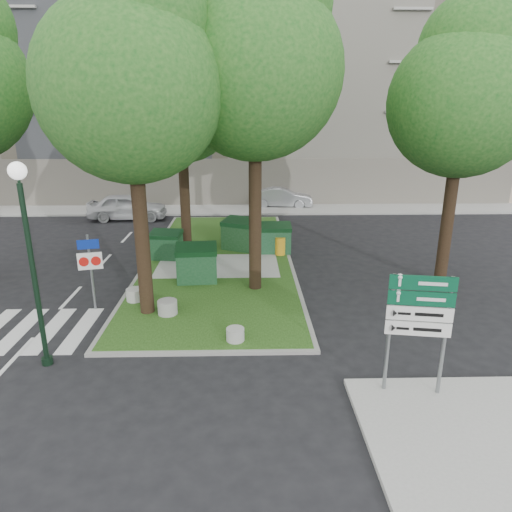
{
  "coord_description": "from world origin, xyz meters",
  "views": [
    {
      "loc": [
        1.65,
        -10.97,
        6.26
      ],
      "look_at": [
        1.98,
        2.37,
        2.0
      ],
      "focal_mm": 32.0,
      "sensor_mm": 36.0,
      "label": 1
    }
  ],
  "objects_px": {
    "tree_median_near_left": "(132,70)",
    "directional_sign": "(419,316)",
    "tree_median_far": "(258,65)",
    "litter_bin": "(280,246)",
    "car_white": "(127,207)",
    "bollard_right": "(235,334)",
    "dumpster_a": "(166,245)",
    "tree_median_mid": "(182,92)",
    "bollard_mid": "(168,307)",
    "bollard_left": "(135,295)",
    "street_lamp": "(29,243)",
    "dumpster_c": "(240,234)",
    "traffic_sign_pole": "(90,262)",
    "tree_street_right": "(467,88)",
    "car_silver": "(282,197)",
    "dumpster_b": "(197,263)",
    "dumpster_d": "(275,238)",
    "tree_median_near_right": "(258,53)"
  },
  "relations": [
    {
      "from": "tree_median_near_left",
      "to": "directional_sign",
      "type": "distance_m",
      "value": 9.79
    },
    {
      "from": "tree_median_far",
      "to": "litter_bin",
      "type": "height_order",
      "value": "tree_median_far"
    },
    {
      "from": "tree_median_far",
      "to": "car_white",
      "type": "relative_size",
      "value": 2.59
    },
    {
      "from": "bollard_right",
      "to": "dumpster_a",
      "type": "bearing_deg",
      "value": 112.48
    },
    {
      "from": "tree_median_near_left",
      "to": "tree_median_far",
      "type": "relative_size",
      "value": 0.88
    },
    {
      "from": "tree_median_near_left",
      "to": "tree_median_mid",
      "type": "height_order",
      "value": "tree_median_near_left"
    },
    {
      "from": "bollard_mid",
      "to": "directional_sign",
      "type": "height_order",
      "value": "directional_sign"
    },
    {
      "from": "bollard_left",
      "to": "street_lamp",
      "type": "distance_m",
      "value": 5.03
    },
    {
      "from": "car_white",
      "to": "tree_median_far",
      "type": "bearing_deg",
      "value": -119.35
    },
    {
      "from": "litter_bin",
      "to": "street_lamp",
      "type": "xyz_separation_m",
      "value": [
        -6.7,
        -8.89,
        2.73
      ]
    },
    {
      "from": "tree_median_near_left",
      "to": "bollard_mid",
      "type": "distance_m",
      "value": 7.0
    },
    {
      "from": "street_lamp",
      "to": "car_white",
      "type": "height_order",
      "value": "street_lamp"
    },
    {
      "from": "litter_bin",
      "to": "directional_sign",
      "type": "xyz_separation_m",
      "value": [
        2.23,
        -10.45,
        1.47
      ]
    },
    {
      "from": "dumpster_c",
      "to": "traffic_sign_pole",
      "type": "distance_m",
      "value": 8.01
    },
    {
      "from": "tree_street_right",
      "to": "tree_median_near_left",
      "type": "bearing_deg",
      "value": -166.61
    },
    {
      "from": "bollard_mid",
      "to": "street_lamp",
      "type": "height_order",
      "value": "street_lamp"
    },
    {
      "from": "car_silver",
      "to": "dumpster_c",
      "type": "bearing_deg",
      "value": 169.88
    },
    {
      "from": "bollard_mid",
      "to": "traffic_sign_pole",
      "type": "xyz_separation_m",
      "value": [
        -2.5,
        0.69,
        1.29
      ]
    },
    {
      "from": "litter_bin",
      "to": "traffic_sign_pole",
      "type": "distance_m",
      "value": 8.58
    },
    {
      "from": "tree_median_mid",
      "to": "dumpster_b",
      "type": "height_order",
      "value": "tree_median_mid"
    },
    {
      "from": "bollard_left",
      "to": "car_silver",
      "type": "height_order",
      "value": "car_silver"
    },
    {
      "from": "bollard_mid",
      "to": "litter_bin",
      "type": "bearing_deg",
      "value": 56.77
    },
    {
      "from": "tree_median_mid",
      "to": "dumpster_d",
      "type": "xyz_separation_m",
      "value": [
        3.91,
        -0.18,
        -6.22
      ]
    },
    {
      "from": "bollard_mid",
      "to": "dumpster_c",
      "type": "bearing_deg",
      "value": 72.39
    },
    {
      "from": "tree_median_far",
      "to": "bollard_left",
      "type": "height_order",
      "value": "tree_median_far"
    },
    {
      "from": "car_white",
      "to": "dumpster_a",
      "type": "bearing_deg",
      "value": -157.54
    },
    {
      "from": "tree_median_far",
      "to": "car_white",
      "type": "distance_m",
      "value": 11.48
    },
    {
      "from": "traffic_sign_pole",
      "to": "car_silver",
      "type": "bearing_deg",
      "value": 52.54
    },
    {
      "from": "traffic_sign_pole",
      "to": "dumpster_a",
      "type": "bearing_deg",
      "value": 59.82
    },
    {
      "from": "tree_median_far",
      "to": "bollard_mid",
      "type": "relative_size",
      "value": 19.26
    },
    {
      "from": "bollard_left",
      "to": "car_white",
      "type": "height_order",
      "value": "car_white"
    },
    {
      "from": "dumpster_a",
      "to": "dumpster_b",
      "type": "distance_m",
      "value": 3.22
    },
    {
      "from": "dumpster_b",
      "to": "directional_sign",
      "type": "bearing_deg",
      "value": -56.66
    },
    {
      "from": "tree_median_near_right",
      "to": "dumpster_c",
      "type": "distance_m",
      "value": 8.67
    },
    {
      "from": "dumpster_d",
      "to": "bollard_right",
      "type": "relative_size",
      "value": 2.84
    },
    {
      "from": "bollard_left",
      "to": "bollard_mid",
      "type": "xyz_separation_m",
      "value": [
        1.28,
        -1.1,
        0.02
      ]
    },
    {
      "from": "dumpster_a",
      "to": "car_white",
      "type": "relative_size",
      "value": 0.31
    },
    {
      "from": "dumpster_c",
      "to": "directional_sign",
      "type": "height_order",
      "value": "directional_sign"
    },
    {
      "from": "tree_median_near_right",
      "to": "dumpster_a",
      "type": "bearing_deg",
      "value": 137.84
    },
    {
      "from": "dumpster_b",
      "to": "dumpster_c",
      "type": "xyz_separation_m",
      "value": [
        1.6,
        4.14,
        0.02
      ]
    },
    {
      "from": "tree_median_near_right",
      "to": "tree_median_near_left",
      "type": "bearing_deg",
      "value": -150.26
    },
    {
      "from": "litter_bin",
      "to": "traffic_sign_pole",
      "type": "xyz_separation_m",
      "value": [
        -6.53,
        -5.45,
        1.11
      ]
    },
    {
      "from": "tree_median_near_left",
      "to": "traffic_sign_pole",
      "type": "relative_size",
      "value": 4.14
    },
    {
      "from": "litter_bin",
      "to": "dumpster_c",
      "type": "bearing_deg",
      "value": 151.94
    },
    {
      "from": "dumpster_a",
      "to": "bollard_right",
      "type": "xyz_separation_m",
      "value": [
        3.13,
        -7.56,
        -0.41
      ]
    },
    {
      "from": "dumpster_c",
      "to": "bollard_right",
      "type": "relative_size",
      "value": 3.7
    },
    {
      "from": "car_white",
      "to": "tree_median_mid",
      "type": "bearing_deg",
      "value": -149.24
    },
    {
      "from": "dumpster_b",
      "to": "tree_median_far",
      "type": "bearing_deg",
      "value": 65.77
    },
    {
      "from": "tree_median_near_right",
      "to": "street_lamp",
      "type": "xyz_separation_m",
      "value": [
        -5.59,
        -5.0,
        -4.73
      ]
    },
    {
      "from": "tree_street_right",
      "to": "dumpster_a",
      "type": "height_order",
      "value": "tree_street_right"
    }
  ]
}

